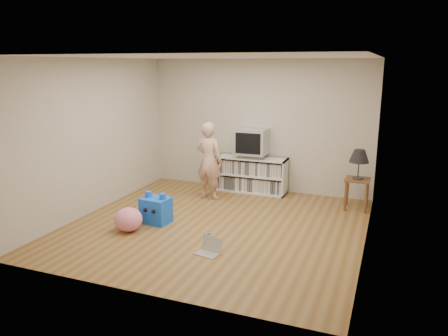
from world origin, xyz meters
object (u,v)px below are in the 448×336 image
plush_pink (128,219)px  dvd_deck (252,156)px  side_table (357,186)px  table_lamp (359,157)px  laptop (210,249)px  plush_blue (156,210)px  crt_tv (252,141)px  person (209,161)px  media_unit (252,174)px

plush_pink → dvd_deck: bearing=67.9°
side_table → table_lamp: 0.53m
laptop → plush_blue: bearing=160.4°
dvd_deck → crt_tv: size_ratio=0.75×
person → laptop: person is taller
person → plush_pink: (-0.50, -1.99, -0.55)m
crt_tv → plush_blue: bearing=-111.7°
media_unit → person: person is taller
media_unit → laptop: (0.37, -3.02, -0.29)m
side_table → person: (-2.66, -0.35, 0.31)m
media_unit → plush_blue: media_unit is taller
side_table → plush_pink: size_ratio=1.28×
side_table → laptop: (-1.68, -2.64, -0.36)m
table_lamp → person: person is taller
crt_tv → plush_blue: size_ratio=1.19×
plush_pink → person: bearing=76.0°
media_unit → laptop: 3.06m
crt_tv → side_table: 2.17m
dvd_deck → table_lamp: size_ratio=0.87×
media_unit → person: 1.03m
media_unit → plush_pink: size_ratio=3.25×
plush_pink → media_unit: bearing=68.0°
table_lamp → plush_pink: table_lamp is taller
dvd_deck → laptop: size_ratio=1.27×
dvd_deck → plush_blue: dvd_deck is taller
laptop → table_lamp: bearing=69.1°
media_unit → side_table: media_unit is taller
dvd_deck → person: size_ratio=0.31×
dvd_deck → laptop: (0.37, -3.01, -0.68)m
side_table → person: size_ratio=0.38×
dvd_deck → plush_blue: (-0.89, -2.24, -0.52)m
crt_tv → table_lamp: 2.09m
crt_tv → person: bearing=-130.2°
table_lamp → plush_blue: 3.57m
side_table → dvd_deck: bearing=169.8°
crt_tv → plush_pink: size_ratio=1.39×
media_unit → crt_tv: (-0.00, -0.02, 0.67)m
person → table_lamp: bearing=-164.7°
crt_tv → plush_pink: crt_tv is taller
laptop → plush_pink: (-1.48, 0.29, 0.12)m
crt_tv → table_lamp: bearing=-10.1°
laptop → person: bearing=124.8°
plush_pink → laptop: bearing=-11.2°
crt_tv → plush_pink: 3.05m
side_table → table_lamp: bearing=0.0°
side_table → laptop: size_ratio=1.55×
person → laptop: 2.58m
laptop → plush_blue: size_ratio=0.70×
crt_tv → laptop: crt_tv is taller
plush_blue → person: bearing=84.7°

